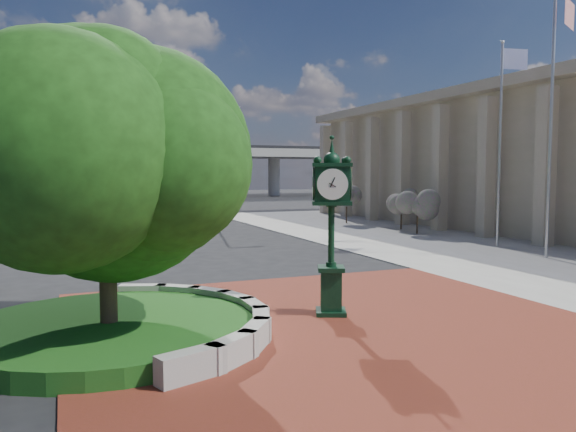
# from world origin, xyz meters

# --- Properties ---
(ground) EXTENTS (200.00, 200.00, 0.00)m
(ground) POSITION_xyz_m (0.00, 0.00, 0.00)
(ground) COLOR black
(ground) RESTS_ON ground
(plaza) EXTENTS (12.00, 12.00, 0.04)m
(plaza) POSITION_xyz_m (0.00, -1.00, 0.02)
(plaza) COLOR maroon
(plaza) RESTS_ON ground
(sidewalk) EXTENTS (20.00, 50.00, 0.04)m
(sidewalk) POSITION_xyz_m (16.00, 10.00, 0.02)
(sidewalk) COLOR #9E9B93
(sidewalk) RESTS_ON ground
(planter_wall) EXTENTS (2.96, 6.77, 0.54)m
(planter_wall) POSITION_xyz_m (-2.71, -0.00, 0.27)
(planter_wall) COLOR #9E9B93
(planter_wall) RESTS_ON ground
(grass_bed) EXTENTS (6.10, 6.10, 0.40)m
(grass_bed) POSITION_xyz_m (-5.00, 0.00, 0.20)
(grass_bed) COLOR #1B4413
(grass_bed) RESTS_ON ground
(overpass) EXTENTS (90.00, 12.00, 7.50)m
(overpass) POSITION_xyz_m (-0.22, 70.00, 6.54)
(overpass) COLOR #9E9B93
(overpass) RESTS_ON ground
(tree_planter) EXTENTS (5.20, 5.20, 6.33)m
(tree_planter) POSITION_xyz_m (-5.00, 0.00, 3.72)
(tree_planter) COLOR #38281C
(tree_planter) RESTS_ON ground
(tree_street) EXTENTS (4.40, 4.40, 5.45)m
(tree_street) POSITION_xyz_m (-4.00, 18.00, 3.24)
(tree_street) COLOR #38281C
(tree_street) RESTS_ON ground
(post_clock) EXTENTS (1.13, 1.13, 4.36)m
(post_clock) POSITION_xyz_m (0.25, 0.08, 2.40)
(post_clock) COLOR black
(post_clock) RESTS_ON ground
(parked_car) EXTENTS (2.96, 5.09, 1.63)m
(parked_car) POSITION_xyz_m (3.07, 41.32, 0.81)
(parked_car) COLOR #4F120B
(parked_car) RESTS_ON ground
(flagpole_a) EXTENTS (1.60, 0.79, 10.85)m
(flagpole_a) POSITION_xyz_m (12.64, 5.10, 5.56)
(flagpole_a) COLOR silver
(flagpole_a) RESTS_ON ground
(flagpole_b) EXTENTS (1.51, 0.22, 9.68)m
(flagpole_b) POSITION_xyz_m (13.37, 8.72, 4.96)
(flagpole_b) COLOR silver
(flagpole_b) RESTS_ON ground
(street_lamp_near) EXTENTS (1.82, 0.29, 8.09)m
(street_lamp_near) POSITION_xyz_m (3.91, 24.51, 4.74)
(street_lamp_near) COLOR slate
(street_lamp_near) RESTS_ON ground
(street_lamp_far) EXTENTS (2.13, 0.66, 9.59)m
(street_lamp_far) POSITION_xyz_m (-2.66, 45.03, 5.62)
(street_lamp_far) COLOR slate
(street_lamp_far) RESTS_ON ground
(shrub_near) EXTENTS (1.20, 1.20, 2.20)m
(shrub_near) POSITION_xyz_m (13.07, 14.80, 1.59)
(shrub_near) COLOR #38281C
(shrub_near) RESTS_ON ground
(shrub_mid) EXTENTS (1.20, 1.20, 2.20)m
(shrub_mid) POSITION_xyz_m (13.64, 17.30, 1.59)
(shrub_mid) COLOR #38281C
(shrub_mid) RESTS_ON ground
(shrub_far) EXTENTS (1.20, 1.20, 2.20)m
(shrub_far) POSITION_xyz_m (12.52, 22.38, 1.59)
(shrub_far) COLOR #38281C
(shrub_far) RESTS_ON ground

